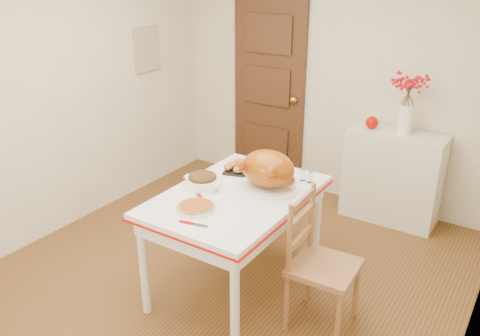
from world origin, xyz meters
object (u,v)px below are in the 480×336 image
Objects in this scene: sideboard at (392,177)px; kitchen_table at (236,242)px; chair_oak at (325,264)px; turkey_platter at (268,171)px; pumpkin_pie at (196,206)px.

sideboard reaches higher than kitchen_table.
sideboard is 1.77m from chair_oak.
turkey_platter is 1.84× the size of pumpkin_pie.
chair_oak is 0.76m from turkey_platter.
kitchen_table is 0.72m from chair_oak.
chair_oak is 3.80× the size of pumpkin_pie.
pumpkin_pie is (-0.71, -2.11, 0.39)m from sideboard.
sideboard reaches higher than pumpkin_pie.
pumpkin_pie reaches higher than kitchen_table.
turkey_platter reaches higher than sideboard.
chair_oak is 2.06× the size of turkey_platter.
chair_oak is at bearing 23.18° from pumpkin_pie.
chair_oak is (0.09, -1.77, 0.04)m from sideboard.
sideboard is at bearing 71.40° from pumpkin_pie.
chair_oak reaches higher than sideboard.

